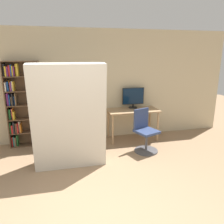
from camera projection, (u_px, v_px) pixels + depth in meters
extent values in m
cube|color=#C6B793|center=(75.00, 86.00, 5.30)|extent=(8.00, 0.06, 2.70)
cube|color=tan|center=(133.00, 110.00, 5.43)|extent=(1.27, 0.62, 0.03)
cylinder|color=tan|center=(113.00, 130.00, 5.16)|extent=(0.05, 0.05, 0.74)
cylinder|color=tan|center=(158.00, 126.00, 5.41)|extent=(0.05, 0.05, 0.74)
cylinder|color=tan|center=(108.00, 124.00, 5.64)|extent=(0.05, 0.05, 0.74)
cylinder|color=tan|center=(150.00, 121.00, 5.89)|extent=(0.05, 0.05, 0.74)
cylinder|color=black|center=(133.00, 107.00, 5.60)|extent=(0.22, 0.22, 0.02)
cylinder|color=black|center=(133.00, 105.00, 5.59)|extent=(0.04, 0.04, 0.09)
cube|color=black|center=(133.00, 96.00, 5.53)|extent=(0.56, 0.02, 0.42)
cube|color=#0A1E38|center=(133.00, 96.00, 5.53)|extent=(0.54, 0.03, 0.40)
cylinder|color=#4C4C51|center=(146.00, 151.00, 4.88)|extent=(0.52, 0.52, 0.03)
cylinder|color=#4C4C51|center=(146.00, 141.00, 4.82)|extent=(0.05, 0.05, 0.41)
cube|color=navy|center=(147.00, 132.00, 4.76)|extent=(0.57, 0.57, 0.05)
cube|color=navy|center=(141.00, 118.00, 4.86)|extent=(0.38, 0.18, 0.45)
cube|color=brown|center=(7.00, 106.00, 4.90)|extent=(0.02, 0.28, 1.96)
cube|color=brown|center=(42.00, 104.00, 5.06)|extent=(0.02, 0.28, 1.96)
cube|color=brown|center=(25.00, 104.00, 5.10)|extent=(0.76, 0.02, 1.96)
cube|color=brown|center=(29.00, 145.00, 5.22)|extent=(0.73, 0.24, 0.02)
cube|color=brown|center=(27.00, 132.00, 5.14)|extent=(0.73, 0.24, 0.02)
cube|color=brown|center=(26.00, 119.00, 5.06)|extent=(0.73, 0.24, 0.02)
cube|color=brown|center=(25.00, 105.00, 4.98)|extent=(0.73, 0.24, 0.02)
cube|color=brown|center=(23.00, 91.00, 4.89)|extent=(0.73, 0.24, 0.02)
cube|color=brown|center=(22.00, 76.00, 4.81)|extent=(0.73, 0.24, 0.02)
cube|color=brown|center=(20.00, 61.00, 4.73)|extent=(0.73, 0.24, 0.02)
cube|color=red|center=(13.00, 141.00, 5.13)|extent=(0.03, 0.18, 0.22)
cube|color=teal|center=(15.00, 141.00, 5.14)|extent=(0.03, 0.17, 0.23)
cube|color=brown|center=(16.00, 141.00, 5.11)|extent=(0.03, 0.16, 0.22)
cube|color=#287A38|center=(18.00, 140.00, 5.15)|extent=(0.02, 0.16, 0.26)
cube|color=#287A38|center=(11.00, 128.00, 5.01)|extent=(0.02, 0.13, 0.26)
cube|color=red|center=(13.00, 129.00, 5.01)|extent=(0.03, 0.14, 0.20)
cube|color=#232328|center=(14.00, 127.00, 5.03)|extent=(0.03, 0.20, 0.27)
cube|color=brown|center=(17.00, 127.00, 5.07)|extent=(0.04, 0.18, 0.23)
cube|color=red|center=(18.00, 128.00, 5.03)|extent=(0.02, 0.16, 0.23)
cube|color=silver|center=(20.00, 126.00, 5.10)|extent=(0.03, 0.14, 0.25)
cube|color=orange|center=(21.00, 128.00, 5.09)|extent=(0.02, 0.20, 0.20)
cube|color=#287A38|center=(10.00, 114.00, 4.99)|extent=(0.04, 0.16, 0.24)
cube|color=#7A2D84|center=(12.00, 113.00, 5.00)|extent=(0.02, 0.13, 0.24)
cube|color=orange|center=(13.00, 114.00, 4.97)|extent=(0.02, 0.15, 0.25)
cube|color=gold|center=(14.00, 115.00, 4.95)|extent=(0.03, 0.15, 0.19)
cube|color=#7A2D84|center=(8.00, 99.00, 4.89)|extent=(0.04, 0.19, 0.28)
cube|color=#1E4C9E|center=(10.00, 100.00, 4.89)|extent=(0.02, 0.18, 0.25)
cube|color=brown|center=(12.00, 101.00, 4.90)|extent=(0.04, 0.14, 0.20)
cube|color=#232328|center=(13.00, 99.00, 4.87)|extent=(0.02, 0.19, 0.27)
cube|color=#1E4C9E|center=(15.00, 100.00, 4.94)|extent=(0.03, 0.16, 0.20)
cube|color=brown|center=(16.00, 99.00, 4.88)|extent=(0.02, 0.17, 0.28)
cube|color=silver|center=(6.00, 87.00, 4.77)|extent=(0.03, 0.17, 0.20)
cube|color=#1E4C9E|center=(8.00, 86.00, 4.80)|extent=(0.03, 0.14, 0.21)
cube|color=orange|center=(10.00, 85.00, 4.85)|extent=(0.02, 0.14, 0.23)
cube|color=#7A2D84|center=(11.00, 87.00, 4.80)|extent=(0.02, 0.15, 0.20)
cube|color=silver|center=(12.00, 86.00, 4.82)|extent=(0.02, 0.14, 0.22)
cube|color=gold|center=(14.00, 86.00, 4.84)|extent=(0.02, 0.19, 0.21)
cube|color=#232328|center=(4.00, 70.00, 4.71)|extent=(0.04, 0.15, 0.26)
cube|color=gold|center=(6.00, 71.00, 4.70)|extent=(0.03, 0.20, 0.21)
cube|color=#7A2D84|center=(8.00, 71.00, 4.73)|extent=(0.03, 0.20, 0.21)
cube|color=red|center=(10.00, 71.00, 4.73)|extent=(0.03, 0.18, 0.23)
cube|color=#1E4C9E|center=(11.00, 70.00, 4.73)|extent=(0.02, 0.15, 0.25)
cube|color=gold|center=(13.00, 71.00, 4.76)|extent=(0.02, 0.18, 0.22)
cube|color=#7A2D84|center=(14.00, 71.00, 4.74)|extent=(0.02, 0.14, 0.22)
cube|color=gold|center=(16.00, 70.00, 4.80)|extent=(0.03, 0.13, 0.25)
cube|color=gold|center=(17.00, 70.00, 4.74)|extent=(0.04, 0.16, 0.27)
cube|color=beige|center=(69.00, 118.00, 3.93)|extent=(1.32, 0.41, 1.97)
cube|color=beige|center=(105.00, 116.00, 4.07)|extent=(0.01, 0.41, 1.93)
cube|color=beige|center=(69.00, 115.00, 4.16)|extent=(1.32, 0.30, 1.96)
cube|color=beige|center=(102.00, 113.00, 4.31)|extent=(0.01, 0.30, 1.92)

